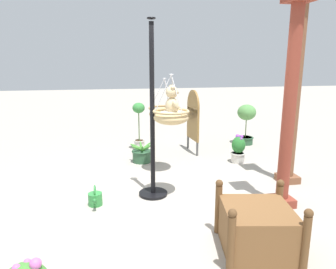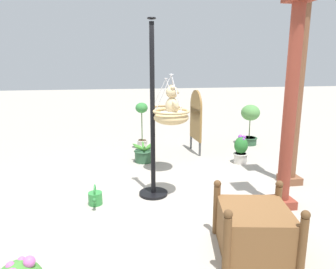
% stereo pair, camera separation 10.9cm
% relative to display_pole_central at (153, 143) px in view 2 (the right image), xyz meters
% --- Properties ---
extents(ground_plane, '(40.00, 40.00, 0.00)m').
position_rel_display_pole_central_xyz_m(ground_plane, '(0.20, 0.16, -0.83)').
color(ground_plane, '#A8A093').
extents(display_pole_central, '(0.44, 0.44, 2.60)m').
position_rel_display_pole_central_xyz_m(display_pole_central, '(0.00, 0.00, 0.00)').
color(display_pole_central, black).
rests_on(display_pole_central, ground).
extents(hanging_basket_with_teddy, '(0.53, 0.53, 0.71)m').
position_rel_display_pole_central_xyz_m(hanging_basket_with_teddy, '(0.15, 0.25, 0.42)').
color(hanging_basket_with_teddy, tan).
extents(teddy_bear, '(0.30, 0.26, 0.44)m').
position_rel_display_pole_central_xyz_m(teddy_bear, '(0.15, 0.27, 0.62)').
color(teddy_bear, '#D1B789').
extents(hanging_basket_left_high, '(0.58, 0.58, 0.75)m').
position_rel_display_pole_central_xyz_m(hanging_basket_left_high, '(-0.99, 0.36, 0.29)').
color(hanging_basket_left_high, tan).
extents(greenhouse_pillar_left, '(0.33, 0.33, 3.04)m').
position_rel_display_pole_central_xyz_m(greenhouse_pillar_left, '(-0.10, 2.34, 0.64)').
color(greenhouse_pillar_left, brown).
rests_on(greenhouse_pillar_left, ground).
extents(greenhouse_pillar_right, '(0.33, 0.33, 2.83)m').
position_rel_display_pole_central_xyz_m(greenhouse_pillar_right, '(0.71, 1.75, 0.54)').
color(greenhouse_pillar_right, brown).
rests_on(greenhouse_pillar_right, ground).
extents(wooden_planter_box, '(0.95, 0.93, 0.67)m').
position_rel_display_pole_central_xyz_m(wooden_planter_box, '(1.67, 0.88, -0.56)').
color(wooden_planter_box, brown).
rests_on(wooden_planter_box, ground).
extents(potted_plant_fern_front, '(0.45, 0.45, 0.99)m').
position_rel_display_pole_central_xyz_m(potted_plant_fern_front, '(-2.62, 2.71, -0.23)').
color(potted_plant_fern_front, '#2D5638').
rests_on(potted_plant_fern_front, ground).
extents(potted_plant_flowering_red, '(0.28, 0.28, 1.11)m').
position_rel_display_pole_central_xyz_m(potted_plant_flowering_red, '(-2.57, 0.05, -0.23)').
color(potted_plant_flowering_red, beige).
rests_on(potted_plant_flowering_red, ground).
extents(potted_plant_bushy_green, '(0.44, 0.46, 0.40)m').
position_rel_display_pole_central_xyz_m(potted_plant_bushy_green, '(-1.68, 0.01, -0.67)').
color(potted_plant_bushy_green, '#2D5638').
rests_on(potted_plant_bushy_green, ground).
extents(potted_plant_conical_shrub, '(0.30, 0.30, 0.59)m').
position_rel_display_pole_central_xyz_m(potted_plant_conical_shrub, '(-1.26, 1.93, -0.55)').
color(potted_plant_conical_shrub, beige).
rests_on(potted_plant_conical_shrub, ground).
extents(display_sign_board, '(0.71, 0.09, 1.41)m').
position_rel_display_pole_central_xyz_m(display_sign_board, '(-2.19, 1.23, 0.00)').
color(display_sign_board, olive).
rests_on(display_sign_board, ground).
extents(watering_can, '(0.35, 0.20, 0.30)m').
position_rel_display_pole_central_xyz_m(watering_can, '(0.21, -0.87, -0.72)').
color(watering_can, '#338C3F').
rests_on(watering_can, ground).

